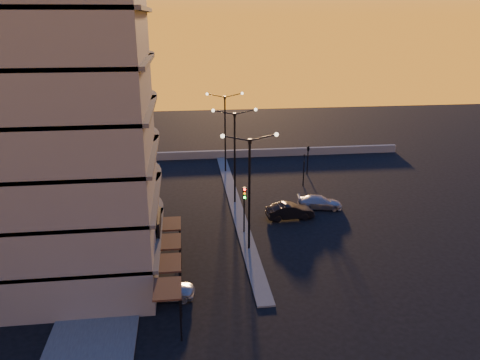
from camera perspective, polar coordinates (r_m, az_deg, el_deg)
name	(u,v)px	position (r m, az deg, el deg)	size (l,w,h in m)	color
ground	(249,249)	(37.77, 1.10, -8.44)	(120.00, 120.00, 0.00)	black
sidewalk_west	(121,234)	(41.41, -14.35, -6.39)	(5.00, 40.00, 0.12)	#4C4C4A
median	(235,202)	(46.76, -0.63, -2.73)	(1.20, 36.00, 0.12)	#4C4C4A
parapet	(236,154)	(61.89, -0.45, 3.23)	(44.00, 0.50, 1.00)	slate
building	(47,105)	(34.85, -22.49, 8.49)	(14.35, 17.08, 25.00)	slate
streetlamp_near	(249,183)	(35.52, 1.15, -0.43)	(4.32, 0.32, 9.51)	black
streetlamp_mid	(235,149)	(44.99, -0.65, 3.82)	(4.32, 0.32, 9.51)	black
streetlamp_far	(225,126)	(54.65, -1.83, 6.58)	(4.32, 0.32, 9.51)	black
traffic_light_main	(244,202)	(39.14, 0.53, -2.76)	(0.28, 0.44, 4.25)	black
signal_east_a	(304,169)	(51.25, 7.78, 1.30)	(0.13, 0.16, 3.60)	black
signal_east_b	(308,149)	(55.00, 8.31, 3.79)	(0.42, 1.99, 3.60)	black
car_hatchback	(164,289)	(31.88, -9.24, -12.96)	(1.62, 4.04, 1.38)	#AAAEB2
car_sedan	(290,211)	(43.24, 6.11, -3.79)	(1.52, 4.36, 1.44)	black
car_wagon	(320,202)	(45.92, 9.69, -2.69)	(1.74, 4.27, 1.24)	#9DA0A5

